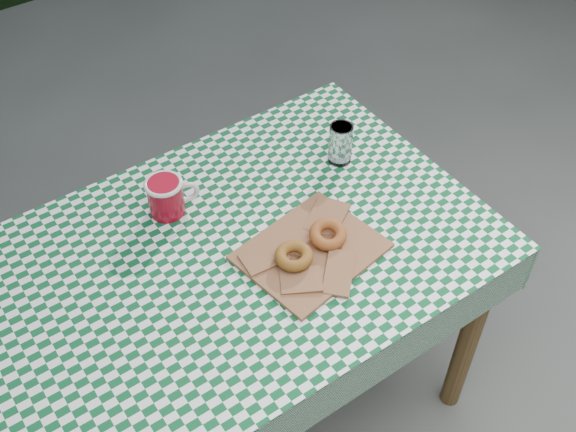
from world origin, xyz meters
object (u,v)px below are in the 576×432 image
object	(u,v)px
paper_bag	(311,251)
drinking_glass	(340,144)
coffee_mug	(166,197)
table	(242,340)

from	to	relation	value
paper_bag	drinking_glass	size ratio (longest dim) A/B	2.76
paper_bag	coffee_mug	xyz separation A→B (m)	(-0.22, 0.33, 0.04)
table	coffee_mug	world-z (taller)	coffee_mug
coffee_mug	drinking_glass	size ratio (longest dim) A/B	1.54
table	coffee_mug	size ratio (longest dim) A/B	6.84
table	paper_bag	xyz separation A→B (m)	(0.15, -0.11, 0.39)
paper_bag	table	bearing A→B (deg)	143.69
table	drinking_glass	distance (m)	0.62
table	paper_bag	size ratio (longest dim) A/B	3.82
table	drinking_glass	xyz separation A→B (m)	(0.42, 0.12, 0.44)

